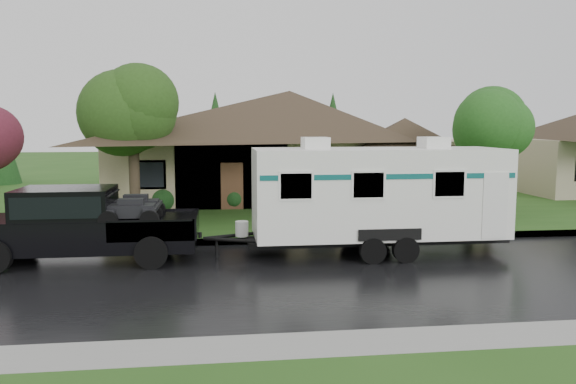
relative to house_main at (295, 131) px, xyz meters
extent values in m
plane|color=#285219|center=(-2.29, -13.84, -3.59)|extent=(140.00, 140.00, 0.00)
cube|color=black|center=(-2.29, -15.84, -3.59)|extent=(140.00, 8.00, 0.01)
cube|color=gray|center=(-2.29, -11.59, -3.52)|extent=(140.00, 0.50, 0.15)
cube|color=#285219|center=(-2.29, 1.16, -3.52)|extent=(140.00, 26.00, 0.15)
cube|color=tan|center=(-0.29, 0.16, -1.94)|extent=(18.00, 10.00, 3.00)
pyramid|color=#35281D|center=(-0.29, 0.16, 2.16)|extent=(19.44, 10.80, 2.60)
cube|color=tan|center=(5.11, -2.84, -2.09)|extent=(5.76, 4.00, 2.70)
cylinder|color=#382B1E|center=(-7.49, -6.89, -2.04)|extent=(0.43, 0.43, 2.80)
sphere|color=#2F571C|center=(-7.49, -6.89, 1.02)|extent=(3.86, 3.86, 3.86)
cylinder|color=#382B1E|center=(7.51, -7.17, -2.26)|extent=(0.38, 0.38, 2.36)
sphere|color=#2C6A22|center=(7.51, -7.17, 0.32)|extent=(3.26, 3.26, 3.26)
sphere|color=#143814|center=(-6.59, -4.54, -2.94)|extent=(1.00, 1.00, 1.00)
sphere|color=#143814|center=(-3.44, -4.54, -2.94)|extent=(1.00, 1.00, 1.00)
sphere|color=#143814|center=(-0.29, -4.54, -2.94)|extent=(1.00, 1.00, 1.00)
sphere|color=#143814|center=(2.86, -4.54, -2.94)|extent=(1.00, 1.00, 1.00)
sphere|color=#143814|center=(6.01, -4.54, -2.94)|extent=(1.00, 1.00, 1.00)
cube|color=black|center=(-8.01, -13.53, -2.75)|extent=(6.45, 2.15, 0.92)
cube|color=black|center=(-8.44, -13.53, -1.93)|extent=(2.58, 2.02, 0.97)
cube|color=black|center=(-8.44, -13.53, -1.87)|extent=(2.36, 2.06, 0.59)
cube|color=black|center=(-5.97, -13.53, -2.54)|extent=(2.36, 2.04, 0.06)
cylinder|color=black|center=(-10.06, -12.48, -3.14)|extent=(0.90, 0.34, 0.90)
cylinder|color=black|center=(-5.97, -14.59, -3.14)|extent=(0.90, 0.34, 0.90)
cylinder|color=black|center=(-5.97, -12.48, -3.14)|extent=(0.90, 0.34, 0.90)
cube|color=white|center=(0.69, -13.53, -1.68)|extent=(7.52, 2.58, 2.63)
cube|color=black|center=(0.69, -13.53, -3.16)|extent=(7.95, 1.29, 0.15)
cube|color=#0C5553|center=(0.69, -13.53, -1.11)|extent=(7.37, 2.60, 0.15)
cube|color=white|center=(-1.25, -13.53, -0.20)|extent=(0.75, 0.86, 0.34)
cube|color=white|center=(2.40, -13.53, -0.20)|extent=(0.75, 0.86, 0.34)
cylinder|color=black|center=(0.20, -14.80, -3.22)|extent=(0.75, 0.26, 0.75)
cylinder|color=black|center=(0.20, -12.26, -3.22)|extent=(0.75, 0.26, 0.75)
cylinder|color=black|center=(1.17, -14.80, -3.22)|extent=(0.75, 0.26, 0.75)
cylinder|color=black|center=(1.17, -12.26, -3.22)|extent=(0.75, 0.26, 0.75)
camera|label=1|loc=(-4.09, -30.00, 0.33)|focal=35.00mm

